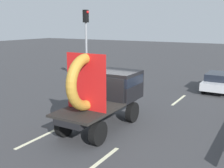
# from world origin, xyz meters

# --- Properties ---
(ground_plane) EXTENTS (120.00, 120.00, 0.00)m
(ground_plane) POSITION_xyz_m (0.00, 0.00, 0.00)
(ground_plane) COLOR #38383A
(flatbed_truck) EXTENTS (2.02, 4.85, 3.53)m
(flatbed_truck) POSITION_xyz_m (-0.19, -0.11, 1.67)
(flatbed_truck) COLOR black
(flatbed_truck) RESTS_ON ground_plane
(distant_sedan) EXTENTS (1.71, 3.98, 1.30)m
(distant_sedan) POSITION_xyz_m (3.13, 9.61, 0.70)
(distant_sedan) COLOR black
(distant_sedan) RESTS_ON ground_plane
(traffic_light) EXTENTS (0.42, 0.36, 5.67)m
(traffic_light) POSITION_xyz_m (-5.83, 6.19, 3.71)
(traffic_light) COLOR gray
(traffic_light) RESTS_ON ground_plane
(lane_dash_left_near) EXTENTS (0.16, 2.64, 0.01)m
(lane_dash_left_near) POSITION_xyz_m (-1.85, -2.83, 0.00)
(lane_dash_left_near) COLOR beige
(lane_dash_left_near) RESTS_ON ground_plane
(lane_dash_left_far) EXTENTS (0.16, 2.49, 0.01)m
(lane_dash_left_far) POSITION_xyz_m (-1.85, 5.09, 0.00)
(lane_dash_left_far) COLOR beige
(lane_dash_left_far) RESTS_ON ground_plane
(lane_dash_right_near) EXTENTS (0.16, 2.14, 0.01)m
(lane_dash_right_near) POSITION_xyz_m (1.47, -3.13, 0.00)
(lane_dash_right_near) COLOR beige
(lane_dash_right_near) RESTS_ON ground_plane
(lane_dash_right_far) EXTENTS (0.16, 2.67, 0.01)m
(lane_dash_right_far) POSITION_xyz_m (1.47, 5.81, 0.00)
(lane_dash_right_far) COLOR beige
(lane_dash_right_far) RESTS_ON ground_plane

